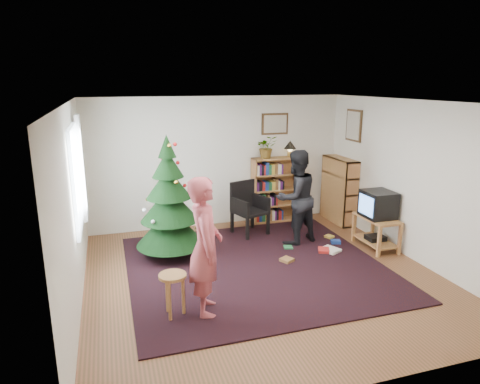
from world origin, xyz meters
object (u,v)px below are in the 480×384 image
object	(u,v)px
bookshelf_right	(339,189)
potted_plant	(267,147)
picture_back	(275,124)
table_lamp	(290,146)
picture_right	(354,125)
armchair	(248,206)
person_by_chair	(296,197)
christmas_tree	(169,208)
crt_tv	(378,204)
person_standing	(205,247)
bookshelf_back	(275,189)
stool	(173,284)

from	to	relation	value
bookshelf_right	potted_plant	bearing A→B (deg)	73.55
picture_back	table_lamp	distance (m)	0.53
bookshelf_right	potted_plant	xyz separation A→B (m)	(-1.41, 0.42, 0.86)
picture_right	table_lamp	world-z (taller)	picture_right
picture_right	bookshelf_right	world-z (taller)	picture_right
armchair	table_lamp	world-z (taller)	table_lamp
person_by_chair	table_lamp	distance (m)	1.51
picture_back	christmas_tree	size ratio (longest dim) A/B	0.28
picture_back	potted_plant	bearing A→B (deg)	-148.44
bookshelf_right	christmas_tree	bearing A→B (deg)	103.14
person_by_chair	armchair	bearing A→B (deg)	-66.11
bookshelf_right	person_by_chair	xyz separation A→B (m)	(-1.34, -0.85, 0.16)
crt_tv	christmas_tree	bearing A→B (deg)	168.98
picture_back	crt_tv	xyz separation A→B (m)	(1.07, -2.03, -1.18)
bookshelf_right	potted_plant	world-z (taller)	potted_plant
person_standing	christmas_tree	bearing A→B (deg)	14.64
picture_right	bookshelf_back	xyz separation A→B (m)	(-1.34, 0.59, -1.29)
picture_right	stool	bearing A→B (deg)	-147.36
table_lamp	bookshelf_right	bearing A→B (deg)	-24.59
picture_right	bookshelf_back	size ratio (longest dim) A/B	0.46
bookshelf_back	armchair	distance (m)	0.93
bookshelf_right	armchair	xyz separation A→B (m)	(-1.96, -0.12, -0.14)
bookshelf_back	potted_plant	size ratio (longest dim) A/B	2.94
potted_plant	crt_tv	bearing A→B (deg)	-55.83
bookshelf_back	person_by_chair	size ratio (longest dim) A/B	0.79
bookshelf_right	crt_tv	distance (m)	1.49
bookshelf_back	person_standing	size ratio (longest dim) A/B	0.76
armchair	person_standing	bearing A→B (deg)	-137.24
picture_back	stool	bearing A→B (deg)	-128.57
christmas_tree	crt_tv	bearing A→B (deg)	-11.02
christmas_tree	armchair	size ratio (longest dim) A/B	2.03
stool	potted_plant	xyz separation A→B (m)	(2.35, 3.08, 1.09)
armchair	potted_plant	bearing A→B (deg)	25.56
christmas_tree	person_standing	world-z (taller)	christmas_tree
bookshelf_back	armchair	world-z (taller)	bookshelf_back
bookshelf_right	table_lamp	world-z (taller)	table_lamp
person_by_chair	bookshelf_back	bearing A→B (deg)	-112.09
bookshelf_back	person_standing	xyz separation A→B (m)	(-2.14, -3.08, 0.19)
stool	bookshelf_back	bearing A→B (deg)	50.44
christmas_tree	bookshelf_right	distance (m)	3.61
bookshelf_back	stool	xyz separation A→B (m)	(-2.55, -3.08, -0.24)
bookshelf_right	person_standing	distance (m)	4.29
bookshelf_back	crt_tv	world-z (taller)	bookshelf_back
stool	table_lamp	world-z (taller)	table_lamp
picture_right	potted_plant	xyz separation A→B (m)	(-1.54, 0.59, -0.43)
crt_tv	table_lamp	xyz separation A→B (m)	(-0.79, 1.90, 0.75)
stool	person_by_chair	size ratio (longest dim) A/B	0.33
armchair	table_lamp	bearing A→B (deg)	8.34
christmas_tree	bookshelf_back	bearing A→B (deg)	28.23
stool	person_by_chair	world-z (taller)	person_by_chair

